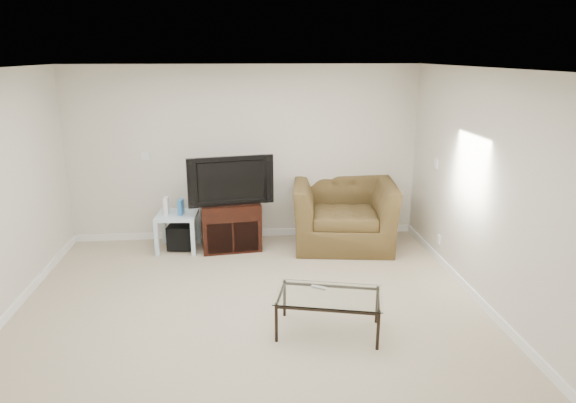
{
  "coord_description": "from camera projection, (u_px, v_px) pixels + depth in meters",
  "views": [
    {
      "loc": [
        -0.06,
        -4.78,
        2.64
      ],
      "look_at": [
        0.5,
        1.2,
        0.9
      ],
      "focal_mm": 32.0,
      "sensor_mm": 36.0,
      "label": 1
    }
  ],
  "objects": [
    {
      "name": "floor",
      "position": [
        251.0,
        318.0,
        5.31
      ],
      "size": [
        5.0,
        5.0,
        0.0
      ],
      "primitive_type": "plane",
      "color": "tan",
      "rests_on": "ground"
    },
    {
      "name": "ceiling",
      "position": [
        245.0,
        69.0,
        4.61
      ],
      "size": [
        5.0,
        5.0,
        0.0
      ],
      "primitive_type": "plane",
      "color": "white",
      "rests_on": "ground"
    },
    {
      "name": "wall_back",
      "position": [
        245.0,
        154.0,
        7.35
      ],
      "size": [
        5.0,
        0.02,
        2.5
      ],
      "primitive_type": "cube",
      "color": "silver",
      "rests_on": "ground"
    },
    {
      "name": "wall_right",
      "position": [
        496.0,
        196.0,
        5.19
      ],
      "size": [
        0.02,
        5.0,
        2.5
      ],
      "primitive_type": "cube",
      "color": "silver",
      "rests_on": "ground"
    },
    {
      "name": "plate_back",
      "position": [
        145.0,
        156.0,
        7.22
      ],
      "size": [
        0.12,
        0.02,
        0.12
      ],
      "primitive_type": "cube",
      "color": "white",
      "rests_on": "wall_back"
    },
    {
      "name": "plate_right_switch",
      "position": [
        436.0,
        163.0,
        6.71
      ],
      "size": [
        0.02,
        0.09,
        0.13
      ],
      "primitive_type": "cube",
      "color": "white",
      "rests_on": "wall_right"
    },
    {
      "name": "plate_right_outlet",
      "position": [
        439.0,
        240.0,
        6.69
      ],
      "size": [
        0.02,
        0.08,
        0.12
      ],
      "primitive_type": "cube",
      "color": "white",
      "rests_on": "wall_right"
    },
    {
      "name": "tv_stand",
      "position": [
        231.0,
        225.0,
        7.16
      ],
      "size": [
        0.86,
        0.65,
        0.67
      ],
      "primitive_type": null,
      "rotation": [
        0.0,
        0.0,
        0.12
      ],
      "color": "black",
      "rests_on": "floor"
    },
    {
      "name": "dvd_player",
      "position": [
        231.0,
        211.0,
        7.05
      ],
      "size": [
        0.52,
        0.4,
        0.07
      ],
      "primitive_type": "cube",
      "rotation": [
        0.0,
        0.0,
        0.12
      ],
      "color": "black",
      "rests_on": "tv_stand"
    },
    {
      "name": "television",
      "position": [
        229.0,
        179.0,
        6.94
      ],
      "size": [
        1.1,
        0.41,
        0.67
      ],
      "primitive_type": "imported",
      "rotation": [
        0.0,
        0.0,
        0.19
      ],
      "color": "black",
      "rests_on": "tv_stand"
    },
    {
      "name": "side_table",
      "position": [
        178.0,
        232.0,
        7.11
      ],
      "size": [
        0.57,
        0.57,
        0.52
      ],
      "primitive_type": null,
      "rotation": [
        0.0,
        0.0,
        -0.07
      ],
      "color": "silver",
      "rests_on": "floor"
    },
    {
      "name": "subwoofer",
      "position": [
        181.0,
        236.0,
        7.16
      ],
      "size": [
        0.37,
        0.37,
        0.33
      ],
      "primitive_type": "cube",
      "rotation": [
        0.0,
        0.0,
        -0.13
      ],
      "color": "black",
      "rests_on": "floor"
    },
    {
      "name": "game_console",
      "position": [
        166.0,
        206.0,
        6.98
      ],
      "size": [
        0.06,
        0.17,
        0.24
      ],
      "primitive_type": "cube",
      "rotation": [
        0.0,
        0.0,
        -0.01
      ],
      "color": "white",
      "rests_on": "side_table"
    },
    {
      "name": "game_case",
      "position": [
        181.0,
        207.0,
        6.99
      ],
      "size": [
        0.08,
        0.16,
        0.21
      ],
      "primitive_type": "cube",
      "rotation": [
        0.0,
        0.0,
        -0.18
      ],
      "color": "#337FCC",
      "rests_on": "side_table"
    },
    {
      "name": "recliner",
      "position": [
        344.0,
        203.0,
        7.22
      ],
      "size": [
        1.52,
        1.1,
        1.23
      ],
      "primitive_type": "imported",
      "rotation": [
        0.0,
        0.0,
        -0.14
      ],
      "color": "#54311F",
      "rests_on": "floor"
    },
    {
      "name": "coffee_table",
      "position": [
        328.0,
        313.0,
        5.0
      ],
      "size": [
        1.13,
        0.8,
        0.4
      ],
      "primitive_type": null,
      "rotation": [
        0.0,
        0.0,
        -0.24
      ],
      "color": "black",
      "rests_on": "floor"
    },
    {
      "name": "remote",
      "position": [
        319.0,
        287.0,
        5.08
      ],
      "size": [
        0.16,
        0.12,
        0.02
      ],
      "primitive_type": "cube",
      "rotation": [
        0.0,
        0.0,
        -0.52
      ],
      "color": "#B2B2B7",
      "rests_on": "coffee_table"
    }
  ]
}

